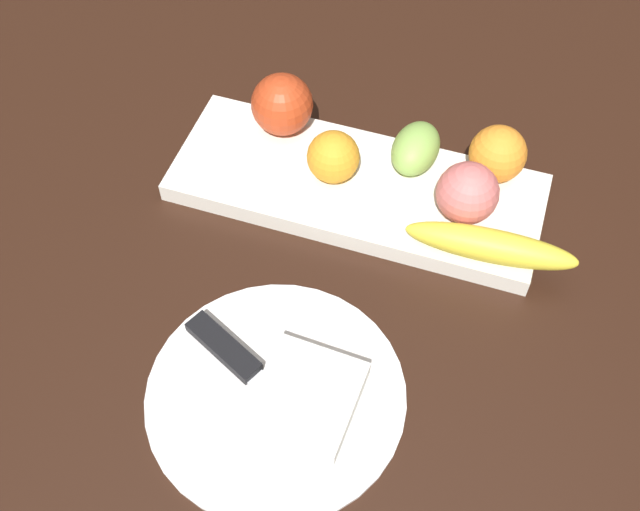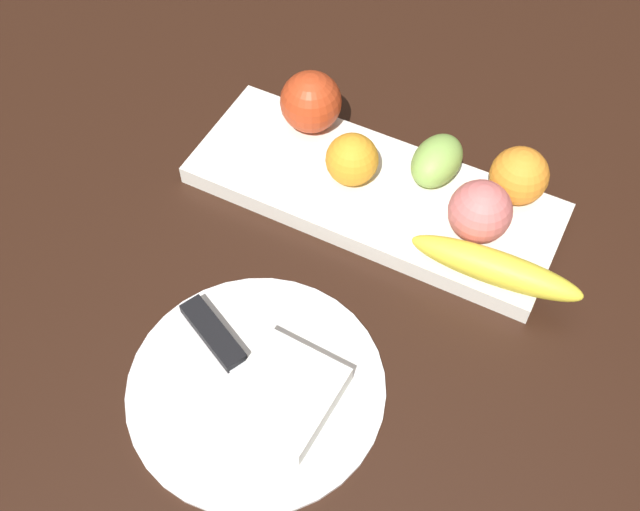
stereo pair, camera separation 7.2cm
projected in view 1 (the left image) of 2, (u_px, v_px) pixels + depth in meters
The scene contains 11 objects.
ground_plane at pixel (322, 186), 0.92m from camera, with size 2.40×2.40×0.00m, color black.
fruit_tray at pixel (357, 186), 0.90m from camera, with size 0.43×0.16×0.02m, color white.
apple at pixel (282, 104), 0.91m from camera, with size 0.07×0.07×0.07m, color #BB3B1B.
banana at pixel (491, 246), 0.81m from camera, with size 0.18×0.04×0.04m, color yellow.
orange_near_apple at pixel (334, 155), 0.87m from camera, with size 0.06×0.06×0.06m, color orange.
orange_near_banana at pixel (498, 154), 0.87m from camera, with size 0.07×0.07×0.07m, color orange.
peach at pixel (467, 193), 0.84m from camera, with size 0.07×0.07×0.07m, color #D96C69.
grape_bunch at pixel (416, 148), 0.89m from camera, with size 0.08×0.05×0.05m, color #8AB850.
dinner_plate at pixel (276, 394), 0.76m from camera, with size 0.26×0.26×0.01m, color white.
folded_napkin at pixel (307, 397), 0.74m from camera, with size 0.09×0.10×0.02m, color white.
knife at pixel (234, 357), 0.77m from camera, with size 0.17×0.10×0.01m.
Camera 1 is at (0.19, -0.57, 0.70)m, focal length 43.52 mm.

